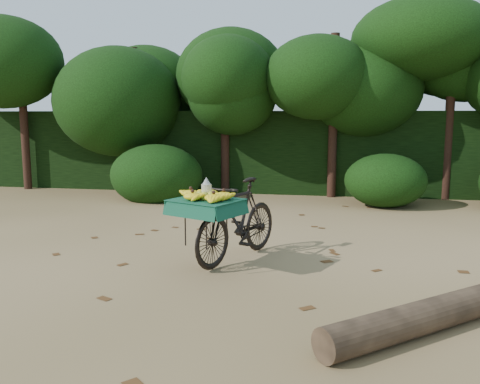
# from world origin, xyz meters

# --- Properties ---
(ground) EXTENTS (80.00, 80.00, 0.00)m
(ground) POSITION_xyz_m (0.00, 0.00, 0.00)
(ground) COLOR tan
(ground) RESTS_ON ground
(vendor_bicycle) EXTENTS (1.21, 1.78, 0.98)m
(vendor_bicycle) POSITION_xyz_m (-0.57, 0.34, 0.50)
(vendor_bicycle) COLOR black
(vendor_bicycle) RESTS_ON ground
(hedge_backdrop) EXTENTS (26.00, 1.80, 1.80)m
(hedge_backdrop) POSITION_xyz_m (0.00, 6.30, 0.90)
(hedge_backdrop) COLOR black
(hedge_backdrop) RESTS_ON ground
(tree_row) EXTENTS (14.50, 2.00, 4.00)m
(tree_row) POSITION_xyz_m (-0.65, 5.50, 2.00)
(tree_row) COLOR black
(tree_row) RESTS_ON ground
(bush_clumps) EXTENTS (8.80, 1.70, 0.90)m
(bush_clumps) POSITION_xyz_m (0.50, 4.30, 0.45)
(bush_clumps) COLOR black
(bush_clumps) RESTS_ON ground
(leaf_litter) EXTENTS (7.00, 7.30, 0.01)m
(leaf_litter) POSITION_xyz_m (0.00, 0.65, 0.01)
(leaf_litter) COLOR #4F2F15
(leaf_litter) RESTS_ON ground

